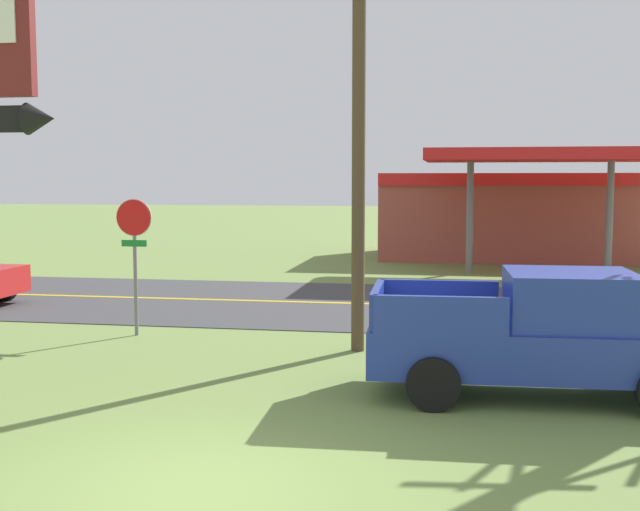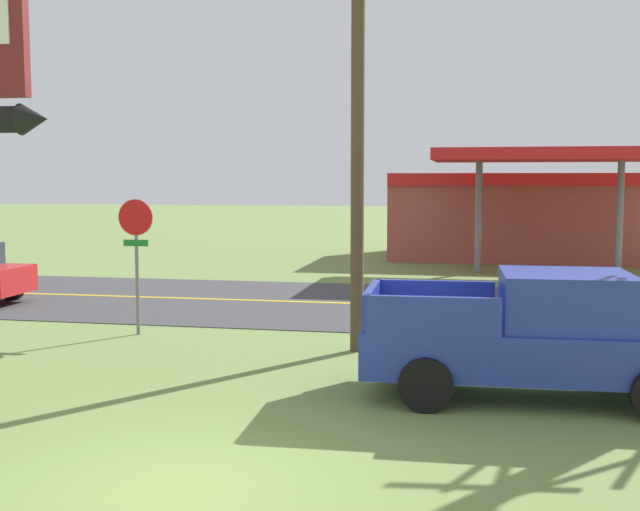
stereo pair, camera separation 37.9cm
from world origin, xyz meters
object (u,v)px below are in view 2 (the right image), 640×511
object	(u,v)px
gas_station	(536,213)
stop_sign	(136,242)
utility_pole	(358,120)
pickup_blue_parked_on_lawn	(538,337)

from	to	relation	value
gas_station	stop_sign	bearing A→B (deg)	-117.48
stop_sign	gas_station	bearing A→B (deg)	62.52
utility_pole	pickup_blue_parked_on_lawn	bearing A→B (deg)	-41.05
utility_pole	stop_sign	bearing A→B (deg)	171.85
gas_station	pickup_blue_parked_on_lawn	bearing A→B (deg)	-94.01
stop_sign	gas_station	world-z (taller)	gas_station
gas_station	pickup_blue_parked_on_lawn	size ratio (longest dim) A/B	2.28
stop_sign	gas_station	distance (m)	20.97
stop_sign	pickup_blue_parked_on_lawn	xyz separation A→B (m)	(8.13, -3.51, -1.06)
stop_sign	pickup_blue_parked_on_lawn	size ratio (longest dim) A/B	0.56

